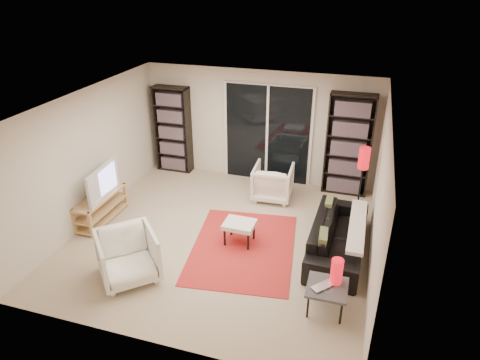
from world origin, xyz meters
name	(u,v)px	position (x,y,z in m)	size (l,w,h in m)	color
floor	(221,236)	(0.00, 0.00, 0.00)	(5.00, 5.00, 0.00)	#C3B293
wall_back	(259,126)	(0.00, 2.50, 1.20)	(5.00, 0.02, 2.40)	beige
wall_front	(147,266)	(0.00, -2.50, 1.20)	(5.00, 0.02, 2.40)	beige
wall_left	(88,157)	(-2.50, 0.00, 1.20)	(0.02, 5.00, 2.40)	beige
wall_right	(379,196)	(2.50, 0.00, 1.20)	(0.02, 5.00, 2.40)	beige
ceiling	(218,103)	(0.00, 0.00, 2.40)	(5.00, 5.00, 0.02)	white
sliding_door	(267,134)	(0.20, 2.46, 1.05)	(1.92, 0.08, 2.16)	white
bookshelf_left	(173,130)	(-1.95, 2.33, 0.98)	(0.80, 0.30, 1.95)	black
bookshelf_right	(348,145)	(1.90, 2.33, 1.05)	(0.90, 0.30, 2.10)	black
tv_stand	(101,207)	(-2.31, -0.11, 0.26)	(0.39, 1.23, 0.50)	tan
tv	(98,182)	(-2.29, -0.11, 0.80)	(1.03, 0.13, 0.59)	black
rug	(243,248)	(0.47, -0.22, 0.01)	(1.68, 2.27, 0.01)	red
sofa	(338,236)	(1.98, 0.14, 0.30)	(2.08, 0.81, 0.61)	black
armchair_back	(273,182)	(0.53, 1.64, 0.36)	(0.76, 0.78, 0.71)	white
armchair_front	(128,256)	(-0.96, -1.45, 0.38)	(0.82, 0.85, 0.77)	white
ottoman	(239,225)	(0.36, -0.08, 0.34)	(0.53, 0.43, 0.40)	white
side_table	(327,289)	(1.96, -1.27, 0.36)	(0.55, 0.55, 0.40)	#424347
laptop	(325,288)	(1.94, -1.33, 0.41)	(0.34, 0.22, 0.03)	silver
table_lamp	(337,271)	(2.05, -1.15, 0.58)	(0.16, 0.16, 0.37)	red
floor_lamp	(363,165)	(2.22, 1.27, 1.11)	(0.22, 0.22, 1.45)	black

